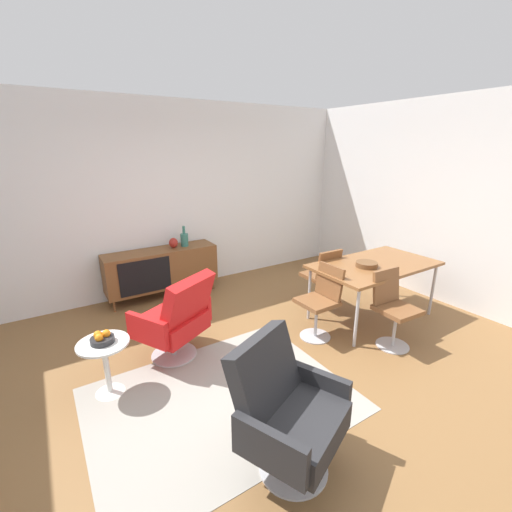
{
  "coord_description": "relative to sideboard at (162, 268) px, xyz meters",
  "views": [
    {
      "loc": [
        -1.57,
        -2.45,
        2.14
      ],
      "look_at": [
        0.46,
        0.73,
        0.93
      ],
      "focal_mm": 24.02,
      "sensor_mm": 36.0,
      "label": 1
    }
  ],
  "objects": [
    {
      "name": "wooden_bowl_on_table",
      "position": [
        1.89,
        -2.14,
        0.33
      ],
      "size": [
        0.26,
        0.26,
        0.06
      ],
      "primitive_type": "cylinder",
      "color": "brown",
      "rests_on": "dining_table"
    },
    {
      "name": "vase_sculptural_dark",
      "position": [
        0.21,
        0.0,
        0.35
      ],
      "size": [
        0.13,
        0.13,
        0.15
      ],
      "color": "maroon",
      "rests_on": "sideboard"
    },
    {
      "name": "lounge_chair_red",
      "position": [
        -0.37,
        -1.64,
        0.03
      ],
      "size": [
        0.88,
        0.86,
        0.95
      ],
      "color": "red",
      "rests_on": "ground_plane"
    },
    {
      "name": "side_table_round",
      "position": [
        -1.1,
        -1.84,
        -0.12
      ],
      "size": [
        0.44,
        0.44,
        0.52
      ],
      "color": "white",
      "rests_on": "ground_plane"
    },
    {
      "name": "ground_plane",
      "position": [
        0.19,
        -2.3,
        -0.44
      ],
      "size": [
        8.32,
        8.32,
        0.0
      ],
      "primitive_type": "plane",
      "color": "brown"
    },
    {
      "name": "dining_chair_near_window",
      "position": [
        1.19,
        -2.11,
        0.03
      ],
      "size": [
        0.43,
        0.41,
        0.86
      ],
      "color": "brown",
      "rests_on": "ground_plane"
    },
    {
      "name": "wall_back",
      "position": [
        0.19,
        0.3,
        0.96
      ],
      "size": [
        6.8,
        0.12,
        2.8
      ],
      "primitive_type": "cube",
      "color": "white",
      "rests_on": "ground_plane"
    },
    {
      "name": "dining_chair_back_left",
      "position": [
        1.73,
        -1.56,
        0.03
      ],
      "size": [
        0.41,
        0.43,
        0.86
      ],
      "color": "brown",
      "rests_on": "ground_plane"
    },
    {
      "name": "fruit_bowl",
      "position": [
        -1.1,
        -1.84,
        0.12
      ],
      "size": [
        0.2,
        0.2,
        0.11
      ],
      "color": "#262628",
      "rests_on": "side_table_round"
    },
    {
      "name": "dining_chair_front_left",
      "position": [
        1.73,
        -2.67,
        0.03
      ],
      "size": [
        0.42,
        0.45,
        0.86
      ],
      "color": "brown",
      "rests_on": "ground_plane"
    },
    {
      "name": "vase_cobalt",
      "position": [
        0.38,
        0.0,
        0.38
      ],
      "size": [
        0.11,
        0.11,
        0.3
      ],
      "color": "#337266",
      "rests_on": "sideboard"
    },
    {
      "name": "sideboard",
      "position": [
        0.0,
        0.0,
        0.0
      ],
      "size": [
        1.6,
        0.45,
        0.72
      ],
      "color": "brown",
      "rests_on": "ground_plane"
    },
    {
      "name": "wall_right",
      "position": [
        3.39,
        -2.3,
        0.96
      ],
      "size": [
        0.12,
        5.6,
        2.8
      ],
      "primitive_type": "cube",
      "color": "white",
      "rests_on": "ground_plane"
    },
    {
      "name": "armchair_black_shell",
      "position": [
        -0.2,
        -3.28,
        0.03
      ],
      "size": [
        0.86,
        0.84,
        0.95
      ],
      "color": "#262628",
      "rests_on": "ground_plane"
    },
    {
      "name": "dining_table",
      "position": [
        2.08,
        -2.11,
        0.26
      ],
      "size": [
        1.6,
        0.9,
        0.74
      ],
      "color": "brown",
      "rests_on": "ground_plane"
    },
    {
      "name": "area_rug",
      "position": [
        -0.29,
        -2.46,
        -0.44
      ],
      "size": [
        2.2,
        1.7,
        0.01
      ],
      "primitive_type": "cube",
      "color": "gray",
      "rests_on": "ground_plane"
    }
  ]
}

